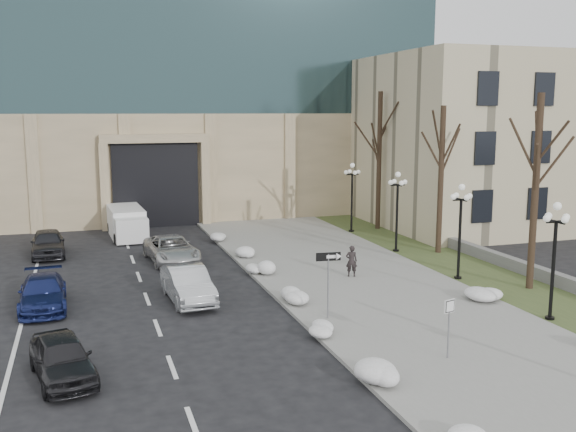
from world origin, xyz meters
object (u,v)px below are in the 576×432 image
car_d (171,249)px  lamppost_d (352,188)px  car_b (188,284)px  one_way_sign (333,264)px  car_e (48,243)px  lamppost_c (397,201)px  car_c (43,293)px  box_truck (127,223)px  pedestrian (351,261)px  lamppost_b (460,219)px  keep_sign (449,316)px  lamppost_a (555,245)px  car_a (62,358)px

car_d → lamppost_d: bearing=15.3°
car_b → one_way_sign: one_way_sign is taller
car_e → lamppost_c: 20.18m
car_c → box_truck: size_ratio=0.76×
car_d → one_way_sign: (4.66, -12.00, 1.58)m
car_d → pedestrian: pedestrian is taller
pedestrian → lamppost_b: 5.63m
car_b → lamppost_d: (13.12, 12.37, 2.32)m
car_c → car_e: car_e is taller
keep_sign → lamppost_d: lamppost_d is taller
box_truck → lamppost_a: (14.59, -22.78, 2.16)m
car_e → lamppost_d: lamppost_d is taller
car_b → car_e: car_e is taller
pedestrian → lamppost_b: lamppost_b is taller
box_truck → one_way_sign: (6.46, -20.06, 1.38)m
car_e → lamppost_b: bearing=-34.2°
car_c → car_e: bearing=89.9°
car_c → one_way_sign: 12.25m
car_a → car_c: 7.93m
lamppost_a → car_a: bearing=179.6°
car_c → car_e: 10.43m
car_a → pedestrian: (13.31, 8.30, 0.21)m
car_d → lamppost_a: (12.79, -14.72, 2.36)m
car_a → pedestrian: pedestrian is taller
car_c → lamppost_c: (19.07, 5.01, 2.40)m
lamppost_b → box_truck: bearing=131.9°
car_c → box_truck: 15.45m
lamppost_c → lamppost_b: bearing=-90.0°
lamppost_c → box_truck: bearing=146.2°
keep_sign → lamppost_d: size_ratio=0.45×
car_b → car_c: (-5.95, 0.86, -0.09)m
car_b → lamppost_d: bearing=39.5°
car_d → pedestrian: bearing=-43.5°
car_b → lamppost_b: 13.34m
lamppost_d → car_e: bearing=-176.8°
pedestrian → lamppost_c: size_ratio=0.33×
box_truck → lamppost_b: size_ratio=1.27×
lamppost_a → car_e: bearing=136.3°
car_e → lamppost_a: 26.78m
car_a → box_truck: box_truck is taller
keep_sign → lamppost_b: 10.80m
car_b → keep_sign: 11.84m
pedestrian → car_a: bearing=49.3°
lamppost_c → lamppost_d: size_ratio=1.00×
car_d → lamppost_c: size_ratio=1.07×
box_truck → keep_sign: keep_sign is taller
car_e → one_way_sign: one_way_sign is taller
lamppost_a → lamppost_b: bearing=90.0°
car_c → pedestrian: bearing=0.3°
car_a → car_c: car_a is taller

